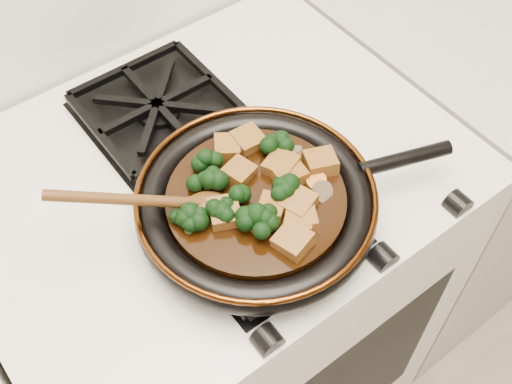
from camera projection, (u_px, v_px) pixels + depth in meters
stove at (220, 303)px, 1.34m from camera, size 0.76×0.60×0.90m
burner_grate_front at (263, 223)px, 0.90m from camera, size 0.23×0.23×0.03m
burner_grate_back at (158, 109)px, 1.04m from camera, size 0.23×0.23×0.03m
skillet at (257, 203)px, 0.89m from camera, size 0.45×0.34×0.05m
braising_sauce at (256, 201)px, 0.88m from camera, size 0.25×0.25×0.02m
tofu_cube_0 at (248, 140)px, 0.92m from camera, size 0.04×0.04×0.03m
tofu_cube_1 at (272, 207)px, 0.85m from camera, size 0.05×0.05×0.02m
tofu_cube_2 at (293, 241)px, 0.82m from camera, size 0.05×0.05×0.03m
tofu_cube_3 at (289, 174)px, 0.89m from camera, size 0.05×0.05×0.03m
tofu_cube_4 at (299, 220)px, 0.84m from camera, size 0.05×0.05×0.02m
tofu_cube_5 at (225, 213)px, 0.85m from camera, size 0.05×0.06×0.03m
tofu_cube_6 at (321, 163)px, 0.90m from camera, size 0.06×0.06×0.03m
tofu_cube_7 at (227, 147)px, 0.92m from camera, size 0.05×0.05×0.02m
tofu_cube_8 at (239, 173)px, 0.89m from camera, size 0.05×0.05×0.03m
tofu_cube_9 at (298, 204)px, 0.86m from camera, size 0.05×0.05×0.03m
tofu_cube_10 at (305, 220)px, 0.84m from camera, size 0.05×0.05×0.02m
tofu_cube_11 at (282, 166)px, 0.90m from camera, size 0.05×0.06×0.03m
broccoli_floret_0 at (279, 148)px, 0.91m from camera, size 0.07×0.08×0.06m
broccoli_floret_1 at (207, 183)px, 0.87m from camera, size 0.09×0.09×0.07m
broccoli_floret_2 at (220, 214)px, 0.84m from camera, size 0.07×0.07×0.06m
broccoli_floret_3 at (203, 163)px, 0.90m from camera, size 0.07×0.06×0.06m
broccoli_floret_4 at (188, 220)px, 0.84m from camera, size 0.07×0.08×0.06m
broccoli_floret_5 at (233, 200)px, 0.86m from camera, size 0.07×0.07×0.07m
broccoli_floret_6 at (266, 226)px, 0.83m from camera, size 0.08×0.07×0.06m
broccoli_floret_7 at (189, 226)px, 0.83m from camera, size 0.07×0.07×0.07m
broccoli_floret_8 at (285, 191)px, 0.86m from camera, size 0.07×0.07×0.07m
broccoli_floret_9 at (254, 223)px, 0.83m from camera, size 0.08×0.09×0.06m
carrot_coin_0 at (305, 238)px, 0.83m from camera, size 0.03×0.03×0.02m
carrot_coin_1 at (316, 180)px, 0.88m from camera, size 0.03×0.03×0.02m
carrot_coin_2 at (315, 160)px, 0.91m from camera, size 0.03×0.03×0.01m
carrot_coin_3 at (260, 224)px, 0.84m from camera, size 0.03×0.03×0.02m
mushroom_slice_0 at (191, 209)px, 0.85m from camera, size 0.05×0.05×0.02m
mushroom_slice_1 at (292, 152)px, 0.91m from camera, size 0.03×0.03×0.02m
mushroom_slice_2 at (322, 192)px, 0.87m from camera, size 0.03×0.03×0.03m
mushroom_slice_3 at (245, 144)px, 0.92m from camera, size 0.04×0.04×0.02m
wooden_spoon at (165, 201)px, 0.84m from camera, size 0.13×0.08×0.21m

